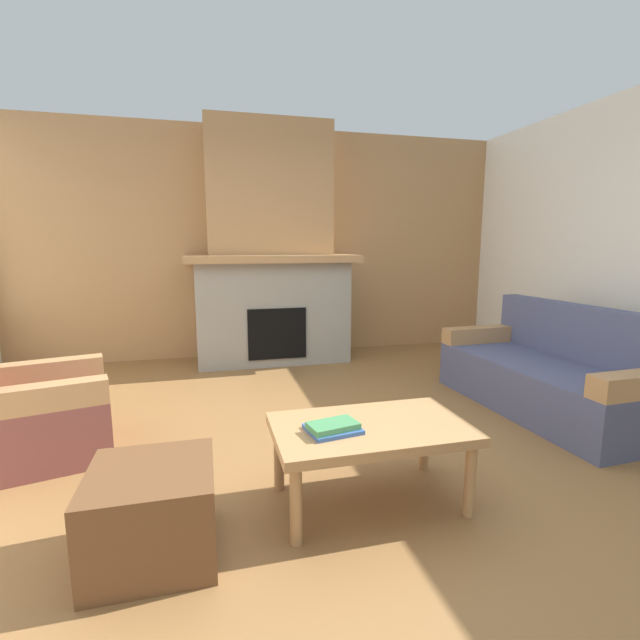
% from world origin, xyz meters
% --- Properties ---
extents(ground, '(9.00, 9.00, 0.00)m').
position_xyz_m(ground, '(0.00, 0.00, 0.00)').
color(ground, brown).
extents(wall_back_wood_panel, '(6.00, 0.12, 2.70)m').
position_xyz_m(wall_back_wood_panel, '(0.00, 3.00, 1.35)').
color(wall_back_wood_panel, '#A87A4C').
rests_on(wall_back_wood_panel, ground).
extents(fireplace, '(1.90, 0.82, 2.70)m').
position_xyz_m(fireplace, '(0.00, 2.62, 1.16)').
color(fireplace, gray).
rests_on(fireplace, ground).
extents(couch, '(0.91, 1.83, 0.85)m').
position_xyz_m(couch, '(1.98, 0.42, 0.29)').
color(couch, '#474C6B').
rests_on(couch, ground).
extents(armchair, '(0.92, 0.92, 0.85)m').
position_xyz_m(armchair, '(-1.83, 0.53, 0.29)').
color(armchair, brown).
rests_on(armchair, ground).
extents(coffee_table, '(1.00, 0.60, 0.43)m').
position_xyz_m(coffee_table, '(0.06, -0.48, 0.38)').
color(coffee_table, '#A87A4C').
rests_on(coffee_table, ground).
extents(ottoman, '(0.52, 0.52, 0.40)m').
position_xyz_m(ottoman, '(-1.00, -0.64, 0.20)').
color(ottoman, brown).
rests_on(ottoman, ground).
extents(book_stack_near_edge, '(0.28, 0.25, 0.05)m').
position_xyz_m(book_stack_near_edge, '(-0.16, -0.52, 0.45)').
color(book_stack_near_edge, '#335699').
rests_on(book_stack_near_edge, coffee_table).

